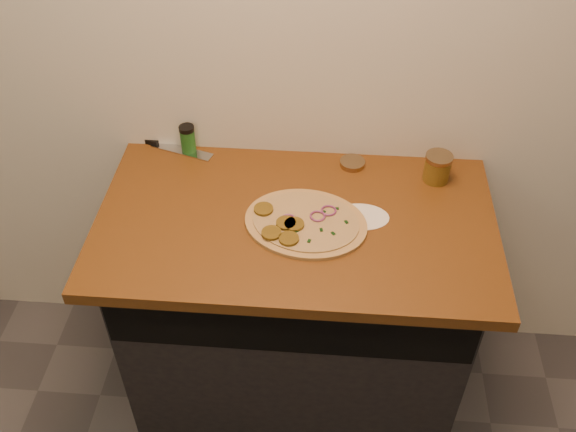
# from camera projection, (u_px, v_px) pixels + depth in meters

# --- Properties ---
(cabinet) EXTENTS (1.10, 0.60, 0.86)m
(cabinet) POSITION_uv_depth(u_px,v_px,m) (295.00, 309.00, 2.26)
(cabinet) COLOR black
(cabinet) RESTS_ON ground
(countertop) EXTENTS (1.20, 0.70, 0.04)m
(countertop) POSITION_uv_depth(u_px,v_px,m) (296.00, 222.00, 1.94)
(countertop) COLOR brown
(countertop) RESTS_ON cabinet
(pizza) EXTENTS (0.42, 0.42, 0.02)m
(pizza) POSITION_uv_depth(u_px,v_px,m) (304.00, 223.00, 1.89)
(pizza) COLOR tan
(pizza) RESTS_ON countertop
(chefs_knife) EXTENTS (0.32, 0.13, 0.02)m
(chefs_knife) POSITION_uv_depth(u_px,v_px,m) (161.00, 144.00, 2.18)
(chefs_knife) COLOR #B7BAC1
(chefs_knife) RESTS_ON countertop
(mason_jar_lid) EXTENTS (0.11, 0.11, 0.02)m
(mason_jar_lid) POSITION_uv_depth(u_px,v_px,m) (352.00, 163.00, 2.10)
(mason_jar_lid) COLOR #927854
(mason_jar_lid) RESTS_ON countertop
(salsa_jar) EXTENTS (0.09, 0.09, 0.09)m
(salsa_jar) POSITION_uv_depth(u_px,v_px,m) (437.00, 167.00, 2.02)
(salsa_jar) COLOR #A62A10
(salsa_jar) RESTS_ON countertop
(spice_shaker) EXTENTS (0.05, 0.05, 0.10)m
(spice_shaker) POSITION_uv_depth(u_px,v_px,m) (188.00, 139.00, 2.13)
(spice_shaker) COLOR #1F6220
(spice_shaker) RESTS_ON countertop
(flour_spill) EXTENTS (0.17, 0.17, 0.00)m
(flour_spill) POSITION_uv_depth(u_px,v_px,m) (361.00, 217.00, 1.92)
(flour_spill) COLOR white
(flour_spill) RESTS_ON countertop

